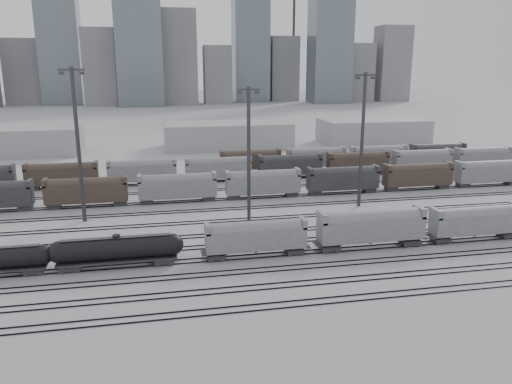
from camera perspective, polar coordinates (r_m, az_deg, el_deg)
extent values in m
plane|color=silver|center=(69.78, -0.07, -7.69)|extent=(900.00, 900.00, 0.00)
cube|color=black|center=(56.71, 2.94, -13.11)|extent=(220.00, 0.07, 0.16)
cube|color=black|center=(57.95, 2.58, -12.47)|extent=(220.00, 0.07, 0.16)
cube|color=black|center=(61.06, 1.76, -10.99)|extent=(220.00, 0.07, 0.16)
cube|color=black|center=(62.32, 1.45, -10.43)|extent=(220.00, 0.07, 0.16)
cube|color=black|center=(65.49, 0.75, -9.15)|extent=(220.00, 0.07, 0.16)
cube|color=black|center=(66.78, 0.49, -8.67)|extent=(220.00, 0.07, 0.16)
cube|color=black|center=(70.00, -0.12, -7.54)|extent=(220.00, 0.07, 0.16)
cube|color=black|center=(71.31, -0.35, -7.12)|extent=(220.00, 0.07, 0.16)
cube|color=black|center=(74.58, -0.88, -6.13)|extent=(220.00, 0.07, 0.16)
cube|color=black|center=(75.90, -1.08, -5.76)|extent=(220.00, 0.07, 0.16)
cube|color=black|center=(79.20, -1.55, -4.88)|extent=(220.00, 0.07, 0.16)
cube|color=black|center=(80.54, -1.73, -4.55)|extent=(220.00, 0.07, 0.16)
cube|color=black|center=(85.75, -2.36, -3.36)|extent=(220.00, 0.07, 0.16)
cube|color=black|center=(87.10, -2.51, -3.07)|extent=(220.00, 0.07, 0.16)
cube|color=black|center=(92.36, -3.05, -2.05)|extent=(220.00, 0.07, 0.16)
cube|color=black|center=(93.73, -3.18, -1.81)|extent=(220.00, 0.07, 0.16)
cube|color=black|center=(99.03, -3.65, -0.92)|extent=(220.00, 0.07, 0.16)
cube|color=black|center=(100.40, -3.76, -0.71)|extent=(220.00, 0.07, 0.16)
cube|color=black|center=(106.70, -4.24, 0.20)|extent=(220.00, 0.07, 0.16)
cube|color=black|center=(108.08, -4.34, 0.38)|extent=(220.00, 0.07, 0.16)
cube|color=black|center=(114.42, -4.76, 1.16)|extent=(220.00, 0.07, 0.16)
cube|color=black|center=(115.80, -4.84, 1.32)|extent=(220.00, 0.07, 0.16)
cube|color=black|center=(122.17, -5.20, 2.01)|extent=(220.00, 0.07, 0.16)
cube|color=black|center=(123.56, -5.28, 2.15)|extent=(220.00, 0.07, 0.16)
cube|color=#272629|center=(71.20, -24.00, -8.10)|extent=(2.41, 1.95, 0.65)
sphere|color=black|center=(70.27, -23.24, -6.61)|extent=(2.69, 2.69, 2.69)
cube|color=#272629|center=(70.31, -20.42, -7.99)|extent=(2.61, 2.11, 0.70)
cube|color=#272629|center=(69.32, -10.46, -7.60)|extent=(2.61, 2.11, 0.70)
cube|color=#272629|center=(69.37, -15.50, -7.44)|extent=(15.57, 2.71, 0.25)
cylinder|color=black|center=(68.80, -15.59, -6.20)|extent=(14.56, 2.91, 2.91)
sphere|color=black|center=(69.78, -21.59, -6.41)|extent=(2.91, 2.91, 2.91)
sphere|color=black|center=(68.58, -9.49, -5.92)|extent=(2.91, 2.91, 2.91)
cylinder|color=black|center=(68.26, -15.68, -4.94)|extent=(1.00, 1.00, 0.50)
cube|color=#272629|center=(68.30, -15.68, -5.02)|extent=(14.06, 0.90, 0.06)
cube|color=#272629|center=(69.73, -4.59, -7.30)|extent=(2.44, 1.97, 0.66)
cube|color=#272629|center=(71.80, 4.42, -6.64)|extent=(2.44, 1.97, 0.66)
cube|color=gray|center=(69.77, -0.02, -5.30)|extent=(14.06, 2.81, 3.00)
cylinder|color=gray|center=(69.40, -0.02, -4.42)|extent=(12.75, 2.72, 2.72)
cube|color=gray|center=(68.21, -5.60, -4.17)|extent=(0.66, 2.81, 1.31)
cube|color=gray|center=(70.74, 5.36, -3.48)|extent=(0.66, 2.81, 1.31)
cone|color=#272629|center=(70.41, -0.02, -6.70)|extent=(2.25, 2.25, 0.84)
cube|color=#272629|center=(73.31, 8.38, -6.25)|extent=(2.73, 2.20, 0.73)
cube|color=#272629|center=(78.32, 17.12, -5.39)|extent=(2.73, 2.20, 0.73)
cube|color=gray|center=(74.79, 13.00, -4.05)|extent=(15.73, 3.15, 3.35)
cylinder|color=gray|center=(74.41, 13.06, -3.13)|extent=(14.26, 3.04, 3.04)
cube|color=gray|center=(71.43, 7.56, -2.91)|extent=(0.73, 3.15, 1.47)
cube|color=gray|center=(77.54, 18.19, -2.13)|extent=(0.73, 3.15, 1.47)
cone|color=#272629|center=(75.45, 12.92, -5.52)|extent=(2.52, 2.52, 0.94)
cube|color=#272629|center=(80.85, 20.33, -5.07)|extent=(2.47, 2.00, 0.67)
cube|color=#272629|center=(87.28, 26.75, -4.33)|extent=(2.47, 2.00, 0.67)
cube|color=gray|center=(83.27, 23.82, -3.24)|extent=(14.28, 2.86, 3.05)
cylinder|color=gray|center=(82.95, 23.90, -2.48)|extent=(12.94, 2.76, 2.76)
cube|color=gray|center=(79.03, 19.88, -2.32)|extent=(0.67, 2.86, 1.33)
cone|color=#272629|center=(83.81, 23.69, -4.45)|extent=(2.28, 2.28, 0.86)
cylinder|color=#323235|center=(88.09, -19.64, 4.90)|extent=(0.66, 0.66, 25.89)
cube|color=#323235|center=(87.08, -20.35, 12.98)|extent=(4.14, 0.31, 0.31)
cube|color=#323235|center=(87.32, -21.35, 12.55)|extent=(0.72, 0.52, 0.52)
cube|color=#323235|center=(86.87, -19.28, 12.72)|extent=(0.72, 0.52, 0.52)
cylinder|color=#323235|center=(80.49, -0.84, 3.81)|extent=(0.59, 0.59, 22.86)
cube|color=#323235|center=(79.20, -0.87, 11.64)|extent=(3.66, 0.27, 0.27)
cube|color=#323235|center=(78.98, -1.86, 11.29)|extent=(0.64, 0.46, 0.46)
cube|color=#323235|center=(79.49, 0.12, 11.32)|extent=(0.64, 0.46, 0.46)
cylinder|color=#323235|center=(94.45, 12.03, 5.69)|extent=(0.64, 0.64, 24.84)
cube|color=#323235|center=(93.44, 12.42, 12.93)|extent=(3.97, 0.30, 0.30)
cube|color=#323235|center=(92.87, 11.54, 12.66)|extent=(0.70, 0.50, 0.50)
cube|color=#323235|center=(94.06, 13.25, 12.59)|extent=(0.70, 0.50, 0.50)
cube|color=#47362D|center=(99.10, -18.80, -0.04)|extent=(15.00, 3.00, 5.60)
cube|color=gray|center=(98.28, -8.94, 0.45)|extent=(15.00, 3.00, 5.60)
cube|color=gray|center=(100.38, 0.80, 0.92)|extent=(15.00, 3.00, 5.60)
cube|color=#272629|center=(105.21, 9.88, 1.34)|extent=(15.00, 3.00, 5.60)
cube|color=#47362D|center=(112.44, 17.99, 1.68)|extent=(15.00, 3.00, 5.60)
cube|color=gray|center=(121.63, 25.00, 1.95)|extent=(15.00, 3.00, 5.60)
cube|color=#47362D|center=(115.60, -21.30, 1.73)|extent=(15.00, 3.00, 5.60)
cube|color=gray|center=(113.85, -12.85, 2.18)|extent=(15.00, 3.00, 5.60)
cube|color=gray|center=(114.64, -4.33, 2.59)|extent=(15.00, 3.00, 5.60)
cube|color=#272629|center=(117.89, 3.90, 2.93)|extent=(15.00, 3.00, 5.60)
cube|color=#47362D|center=(123.42, 11.55, 3.19)|extent=(15.00, 3.00, 5.60)
cube|color=gray|center=(130.94, 18.44, 3.38)|extent=(15.00, 3.00, 5.60)
cube|color=gray|center=(140.13, 24.50, 3.50)|extent=(15.00, 3.00, 5.60)
cube|color=#47362D|center=(123.76, -0.66, 3.52)|extent=(15.00, 3.00, 5.60)
cube|color=gray|center=(127.98, 6.86, 3.78)|extent=(15.00, 3.00, 5.60)
cube|color=gray|center=(134.23, 13.79, 3.96)|extent=(15.00, 3.00, 5.60)
cube|color=#272629|center=(142.26, 20.02, 4.08)|extent=(15.00, 3.00, 5.60)
cube|color=#9B9B9E|center=(161.53, -3.27, 6.51)|extent=(40.00, 18.00, 8.00)
cube|color=#9B9B9E|center=(175.69, 13.20, 6.80)|extent=(35.00, 18.00, 8.00)
cube|color=gray|center=(353.11, -25.55, 12.24)|extent=(22.00, 17.60, 42.00)
cube|color=slate|center=(348.36, -21.76, 15.74)|extent=(25.00, 20.00, 80.00)
cube|color=gray|center=(344.87, -17.31, 13.46)|extent=(20.00, 16.00, 48.00)
cube|color=slate|center=(344.08, -13.28, 17.64)|extent=(28.00, 22.40, 95.00)
cube|color=gray|center=(343.83, -8.80, 14.92)|extent=(22.00, 17.60, 60.00)
cube|color=gray|center=(346.08, -4.48, 13.22)|extent=(18.00, 14.40, 38.00)
cube|color=slate|center=(350.11, -0.31, 16.06)|extent=(24.00, 19.20, 72.00)
cube|color=gray|center=(355.68, 3.77, 13.83)|extent=(20.00, 16.00, 45.00)
cube|color=slate|center=(363.41, 7.81, 17.14)|extent=(26.00, 20.80, 88.00)
cube|color=gray|center=(371.90, 11.42, 13.22)|extent=(18.00, 14.40, 40.00)
cube|color=gray|center=(382.14, 15.03, 13.95)|extent=(22.00, 17.60, 52.00)
cylinder|color=#323235|center=(369.51, -14.83, 17.69)|extent=(1.80, 1.80, 100.00)
cylinder|color=#323235|center=(383.15, 4.33, 17.98)|extent=(1.80, 1.80, 100.00)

